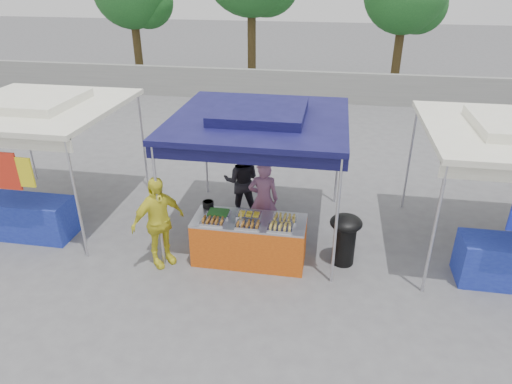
% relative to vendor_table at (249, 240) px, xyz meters
% --- Properties ---
extents(ground_plane, '(80.00, 80.00, 0.00)m').
position_rel_vendor_table_xyz_m(ground_plane, '(0.00, 0.10, -0.43)').
color(ground_plane, '#5C5B5E').
extents(back_wall, '(40.00, 0.25, 1.20)m').
position_rel_vendor_table_xyz_m(back_wall, '(0.00, 11.10, 0.17)').
color(back_wall, gray).
rests_on(back_wall, ground_plane).
extents(main_canopy, '(3.20, 3.20, 2.57)m').
position_rel_vendor_table_xyz_m(main_canopy, '(0.00, 1.07, 1.94)').
color(main_canopy, silver).
rests_on(main_canopy, ground_plane).
extents(neighbor_stall_left, '(3.20, 3.20, 2.57)m').
position_rel_vendor_table_xyz_m(neighbor_stall_left, '(-4.50, 0.67, 1.18)').
color(neighbor_stall_left, silver).
rests_on(neighbor_stall_left, ground_plane).
extents(vendor_table, '(2.00, 0.80, 0.85)m').
position_rel_vendor_table_xyz_m(vendor_table, '(0.00, 0.00, 0.00)').
color(vendor_table, '#C54E11').
rests_on(vendor_table, ground_plane).
extents(food_tray_fl, '(0.42, 0.30, 0.07)m').
position_rel_vendor_table_xyz_m(food_tray_fl, '(-0.60, -0.23, 0.46)').
color(food_tray_fl, silver).
rests_on(food_tray_fl, vendor_table).
extents(food_tray_fm, '(0.42, 0.30, 0.07)m').
position_rel_vendor_table_xyz_m(food_tray_fm, '(0.02, -0.24, 0.46)').
color(food_tray_fm, silver).
rests_on(food_tray_fm, vendor_table).
extents(food_tray_fr, '(0.42, 0.30, 0.07)m').
position_rel_vendor_table_xyz_m(food_tray_fr, '(0.58, -0.24, 0.46)').
color(food_tray_fr, silver).
rests_on(food_tray_fr, vendor_table).
extents(food_tray_bl, '(0.42, 0.30, 0.07)m').
position_rel_vendor_table_xyz_m(food_tray_bl, '(-0.58, 0.07, 0.46)').
color(food_tray_bl, silver).
rests_on(food_tray_bl, vendor_table).
extents(food_tray_bm, '(0.42, 0.30, 0.07)m').
position_rel_vendor_table_xyz_m(food_tray_bm, '(-0.02, 0.11, 0.46)').
color(food_tray_bm, silver).
rests_on(food_tray_bm, vendor_table).
extents(food_tray_br, '(0.42, 0.30, 0.07)m').
position_rel_vendor_table_xyz_m(food_tray_br, '(0.62, 0.08, 0.46)').
color(food_tray_br, silver).
rests_on(food_tray_br, vendor_table).
extents(cooking_pot, '(0.20, 0.20, 0.12)m').
position_rel_vendor_table_xyz_m(cooking_pot, '(-0.83, 0.32, 0.48)').
color(cooking_pot, black).
rests_on(cooking_pot, vendor_table).
extents(skewer_cup, '(0.08, 0.08, 0.10)m').
position_rel_vendor_table_xyz_m(skewer_cup, '(-0.10, -0.20, 0.48)').
color(skewer_cup, silver).
rests_on(skewer_cup, vendor_table).
extents(wok_burner, '(0.57, 0.57, 0.96)m').
position_rel_vendor_table_xyz_m(wok_burner, '(1.69, 0.21, 0.15)').
color(wok_burner, black).
rests_on(wok_burner, ground_plane).
extents(crate_left, '(0.51, 0.36, 0.31)m').
position_rel_vendor_table_xyz_m(crate_left, '(-0.42, 0.61, -0.27)').
color(crate_left, '#1424A5').
rests_on(crate_left, ground_plane).
extents(crate_right, '(0.48, 0.34, 0.29)m').
position_rel_vendor_table_xyz_m(crate_right, '(0.38, 0.63, -0.28)').
color(crate_right, '#1424A5').
rests_on(crate_right, ground_plane).
extents(crate_stacked, '(0.47, 0.33, 0.28)m').
position_rel_vendor_table_xyz_m(crate_stacked, '(0.38, 0.63, 0.01)').
color(crate_stacked, '#1424A5').
rests_on(crate_stacked, crate_right).
extents(vendor_woman, '(0.63, 0.46, 1.60)m').
position_rel_vendor_table_xyz_m(vendor_woman, '(0.11, 0.89, 0.38)').
color(vendor_woman, '#8C597A').
rests_on(vendor_woman, ground_plane).
extents(helper_man, '(0.84, 0.69, 1.59)m').
position_rel_vendor_table_xyz_m(helper_man, '(-0.48, 1.68, 0.37)').
color(helper_man, black).
rests_on(helper_man, ground_plane).
extents(customer_person, '(0.97, 1.03, 1.70)m').
position_rel_vendor_table_xyz_m(customer_person, '(-1.55, -0.36, 0.43)').
color(customer_person, yellow).
rests_on(customer_person, ground_plane).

